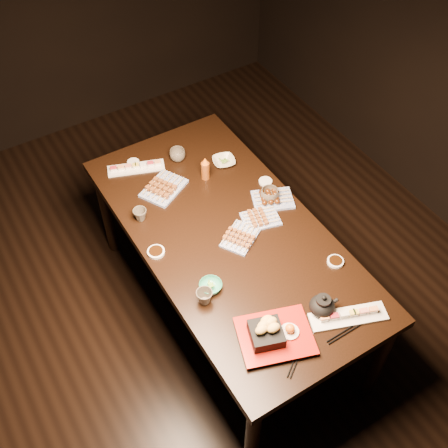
{
  "coord_description": "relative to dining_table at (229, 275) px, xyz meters",
  "views": [
    {
      "loc": [
        -0.72,
        -1.33,
        2.97
      ],
      "look_at": [
        0.3,
        0.33,
        0.77
      ],
      "focal_mm": 45.0,
      "sensor_mm": 36.0,
      "label": 1
    }
  ],
  "objects": [
    {
      "name": "tempura_tray",
      "position": [
        -0.15,
        -0.64,
        0.43
      ],
      "size": [
        0.39,
        0.35,
        0.12
      ],
      "primitive_type": null,
      "rotation": [
        0.0,
        0.0,
        -0.33
      ],
      "color": "black",
      "rests_on": "dining_table"
    },
    {
      "name": "edamame_bowl_green",
      "position": [
        -0.26,
        -0.25,
        0.39
      ],
      "size": [
        0.12,
        0.12,
        0.03
      ],
      "primitive_type": "imported",
      "rotation": [
        0.0,
        0.0,
        -0.11
      ],
      "color": "#2D8A65",
      "rests_on": "dining_table"
    },
    {
      "name": "chopsticks_se",
      "position": [
        0.15,
        -0.78,
        0.38
      ],
      "size": [
        0.24,
        0.03,
        0.01
      ],
      "primitive_type": null,
      "rotation": [
        0.0,
        0.0,
        0.02
      ],
      "color": "black",
      "rests_on": "dining_table"
    },
    {
      "name": "sushi_platter_far",
      "position": [
        -0.2,
        0.69,
        0.39
      ],
      "size": [
        0.34,
        0.2,
        0.04
      ],
      "primitive_type": null,
      "rotation": [
        0.0,
        0.0,
        2.79
      ],
      "color": "white",
      "rests_on": "dining_table"
    },
    {
      "name": "sauce_dish_se",
      "position": [
        0.35,
        -0.44,
        0.38
      ],
      "size": [
        0.11,
        0.11,
        0.01
      ],
      "primitive_type": "cylinder",
      "rotation": [
        0.0,
        0.0,
        -0.48
      ],
      "color": "white",
      "rests_on": "dining_table"
    },
    {
      "name": "sauce_dish_nw",
      "position": [
        -0.19,
        0.75,
        0.38
      ],
      "size": [
        0.08,
        0.08,
        0.01
      ],
      "primitive_type": "cylinder",
      "rotation": [
        0.0,
        0.0,
        0.07
      ],
      "color": "white",
      "rests_on": "dining_table"
    },
    {
      "name": "yakitori_plate_right",
      "position": [
        0.19,
        -0.01,
        0.4
      ],
      "size": [
        0.22,
        0.19,
        0.05
      ],
      "primitive_type": null,
      "rotation": [
        0.0,
        0.0,
        -0.26
      ],
      "color": "#828EB6",
      "rests_on": "dining_table"
    },
    {
      "name": "chopsticks_near",
      "position": [
        -0.11,
        -0.76,
        0.38
      ],
      "size": [
        0.21,
        0.16,
        0.01
      ],
      "primitive_type": null,
      "rotation": [
        0.0,
        0.0,
        0.6
      ],
      "color": "black",
      "rests_on": "dining_table"
    },
    {
      "name": "teacup_mid_right",
      "position": [
        0.31,
        0.09,
        0.41
      ],
      "size": [
        0.11,
        0.11,
        0.08
      ],
      "primitive_type": "imported",
      "rotation": [
        0.0,
        0.0,
        0.13
      ],
      "color": "#4B4439",
      "rests_on": "dining_table"
    },
    {
      "name": "teacup_far_right",
      "position": [
        0.04,
        0.64,
        0.41
      ],
      "size": [
        0.12,
        0.12,
        0.07
      ],
      "primitive_type": "imported",
      "rotation": [
        0.0,
        0.0,
        -0.45
      ],
      "color": "#4B4439",
      "rests_on": "dining_table"
    },
    {
      "name": "edamame_bowl_cream",
      "position": [
        0.25,
        0.47,
        0.39
      ],
      "size": [
        0.16,
        0.16,
        0.03
      ],
      "primitive_type": "imported",
      "rotation": [
        0.0,
        0.0,
        -0.25
      ],
      "color": "beige",
      "rests_on": "dining_table"
    },
    {
      "name": "sauce_dish_west",
      "position": [
        -0.39,
        0.08,
        0.38
      ],
      "size": [
        0.09,
        0.09,
        0.02
      ],
      "primitive_type": "cylinder",
      "rotation": [
        0.0,
        0.0,
        -0.01
      ],
      "color": "white",
      "rests_on": "dining_table"
    },
    {
      "name": "teacup_far_left",
      "position": [
        -0.35,
        0.33,
        0.41
      ],
      "size": [
        0.1,
        0.1,
        0.07
      ],
      "primitive_type": "imported",
      "rotation": [
        0.0,
        0.0,
        -0.47
      ],
      "color": "#4B4439",
      "rests_on": "dining_table"
    },
    {
      "name": "sauce_dish_east",
      "position": [
        0.37,
        0.21,
        0.38
      ],
      "size": [
        0.08,
        0.08,
        0.01
      ],
      "primitive_type": "cylinder",
      "rotation": [
        0.0,
        0.0,
        0.09
      ],
      "color": "white",
      "rests_on": "dining_table"
    },
    {
      "name": "ground",
      "position": [
        -0.3,
        -0.28,
        -0.38
      ],
      "size": [
        5.0,
        5.0,
        0.0
      ],
      "primitive_type": "plane",
      "color": "black",
      "rests_on": "ground"
    },
    {
      "name": "yakitori_plate_center",
      "position": [
        0.03,
        -0.06,
        0.4
      ],
      "size": [
        0.25,
        0.23,
        0.05
      ],
      "primitive_type": null,
      "rotation": [
        0.0,
        0.0,
        0.55
      ],
      "color": "#828EB6",
      "rests_on": "dining_table"
    },
    {
      "name": "condiment_bottle",
      "position": [
        0.1,
        0.42,
        0.45
      ],
      "size": [
        0.06,
        0.06,
        0.15
      ],
      "primitive_type": "cylinder",
      "rotation": [
        0.0,
        0.0,
        -0.2
      ],
      "color": "brown",
      "rests_on": "dining_table"
    },
    {
      "name": "teacup_near_left",
      "position": [
        -0.32,
        -0.3,
        0.41
      ],
      "size": [
        0.1,
        0.1,
        0.07
      ],
      "primitive_type": "imported",
      "rotation": [
        0.0,
        0.0,
        0.32
      ],
      "color": "#4B4439",
      "rests_on": "dining_table"
    },
    {
      "name": "yakitori_plate_left",
      "position": [
        -0.14,
        0.46,
        0.41
      ],
      "size": [
        0.3,
        0.27,
        0.06
      ],
      "primitive_type": null,
      "rotation": [
        0.0,
        0.0,
        0.49
      ],
      "color": "#828EB6",
      "rests_on": "dining_table"
    },
    {
      "name": "tsukune_plate",
      "position": [
        0.33,
        0.07,
        0.4
      ],
      "size": [
        0.26,
        0.23,
        0.06
      ],
      "primitive_type": null,
      "rotation": [
        0.0,
        0.0,
        -0.4
      ],
      "color": "#828EB6",
      "rests_on": "dining_table"
    },
    {
      "name": "dining_table",
      "position": [
        0.0,
        0.0,
        0.0
      ],
      "size": [
        1.04,
        1.87,
        0.75
      ],
      "primitive_type": "cube",
      "rotation": [
        0.0,
        0.0,
        -0.08
      ],
      "color": "black",
      "rests_on": "ground"
    },
    {
      "name": "sushi_platter_near",
      "position": [
        0.2,
        -0.72,
        0.4
      ],
      "size": [
        0.37,
        0.22,
        0.04
      ],
      "primitive_type": null,
      "rotation": [
        0.0,
        0.0,
        -0.36
      ],
      "color": "white",
      "rests_on": "dining_table"
    },
    {
      "name": "teapot",
      "position": [
        0.11,
        -0.63,
        0.43
      ],
      "size": [
        0.17,
        0.17,
        0.12
      ],
      "primitive_type": null,
      "rotation": [
        0.0,
        0.0,
        -0.22
      ],
      "color": "black",
      "rests_on": "dining_table"
    }
  ]
}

